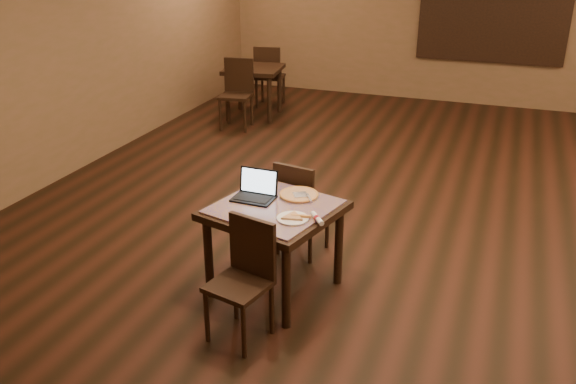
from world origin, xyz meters
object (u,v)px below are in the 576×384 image
at_px(other_table_b, 254,76).
at_px(laptop, 256,191).
at_px(chair_main_far, 299,204).
at_px(other_table_b_chair_far, 269,73).
at_px(pizza_pan, 299,196).
at_px(chair_main_near, 245,272).
at_px(tiled_table, 274,217).
at_px(other_table_b_chair_near, 237,89).

bearing_deg(other_table_b, laptop, -74.27).
bearing_deg(laptop, chair_main_far, 70.96).
bearing_deg(other_table_b_chair_far, pizza_pan, 106.77).
distance_m(chair_main_far, other_table_b, 4.56).
relative_size(chair_main_near, other_table_b, 0.96).
bearing_deg(other_table_b_chair_far, laptop, 103.13).
bearing_deg(chair_main_near, chair_main_far, 104.71).
distance_m(pizza_pan, other_table_b_chair_far, 5.49).
bearing_deg(pizza_pan, chair_main_far, 109.26).
xyz_separation_m(tiled_table, other_table_b, (-2.18, 4.63, -0.01)).
xyz_separation_m(tiled_table, pizza_pan, (0.12, 0.24, 0.11)).
xyz_separation_m(chair_main_near, chair_main_far, (-0.03, 1.24, 0.00)).
relative_size(chair_main_far, other_table_b, 0.96).
relative_size(chair_main_near, chair_main_far, 1.00).
relative_size(chair_main_far, pizza_pan, 2.78).
height_order(tiled_table, laptop, laptop).
distance_m(pizza_pan, other_table_b_chair_near, 4.45).
bearing_deg(tiled_table, chair_main_far, 105.60).
xyz_separation_m(chair_main_far, other_table_b, (-2.17, 4.01, 0.14)).
height_order(tiled_table, chair_main_near, chair_main_near).
xyz_separation_m(chair_main_far, other_table_b_chair_near, (-2.18, 3.42, 0.06)).
distance_m(tiled_table, other_table_b, 5.12).
bearing_deg(chair_main_near, other_table_b_chair_near, 128.65).
bearing_deg(other_table_b_chair_near, other_table_b, 80.90).
distance_m(tiled_table, other_table_b_chair_near, 4.60).
xyz_separation_m(pizza_pan, other_table_b, (-2.30, 4.39, -0.11)).
distance_m(other_table_b, other_table_b_chair_near, 0.60).
bearing_deg(tiled_table, other_table_b, 129.60).
height_order(tiled_table, other_table_b, other_table_b).
height_order(pizza_pan, other_table_b_chair_near, other_table_b_chair_near).
distance_m(other_table_b, other_table_b_chair_far, 0.60).
distance_m(tiled_table, chair_main_far, 0.64).
height_order(laptop, other_table_b, laptop).
height_order(tiled_table, chair_main_far, chair_main_far).
bearing_deg(tiled_table, laptop, 167.25).
xyz_separation_m(tiled_table, laptop, (-0.20, 0.10, 0.16)).
xyz_separation_m(tiled_table, other_table_b_chair_near, (-2.20, 4.04, -0.09)).
height_order(tiled_table, other_table_b_chair_near, other_table_b_chair_near).
bearing_deg(other_table_b, pizza_pan, -70.25).
distance_m(tiled_table, other_table_b_chair_far, 5.66).
bearing_deg(other_table_b_chair_near, chair_main_far, -65.37).
height_order(other_table_b, other_table_b_chair_far, other_table_b_chair_far).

